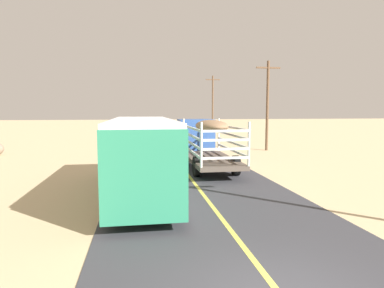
# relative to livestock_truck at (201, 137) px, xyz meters

# --- Properties ---
(livestock_truck) EXTENTS (2.53, 9.70, 3.02)m
(livestock_truck) POSITION_rel_livestock_truck_xyz_m (0.00, 0.00, 0.00)
(livestock_truck) COLOR #3359A5
(livestock_truck) RESTS_ON road_surface
(bus) EXTENTS (2.54, 10.00, 3.21)m
(bus) POSITION_rel_livestock_truck_xyz_m (-4.02, -7.76, -0.04)
(bus) COLOR #2D8C66
(bus) RESTS_ON road_surface
(power_pole_mid) EXTENTS (2.20, 0.24, 7.88)m
(power_pole_mid) POSITION_rel_livestock_truck_xyz_m (7.17, 6.30, 2.44)
(power_pole_mid) COLOR brown
(power_pole_mid) RESTS_ON ground
(power_pole_far) EXTENTS (2.20, 0.24, 8.80)m
(power_pole_far) POSITION_rel_livestock_truck_xyz_m (7.17, 28.41, 2.91)
(power_pole_far) COLOR brown
(power_pole_far) RESTS_ON ground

